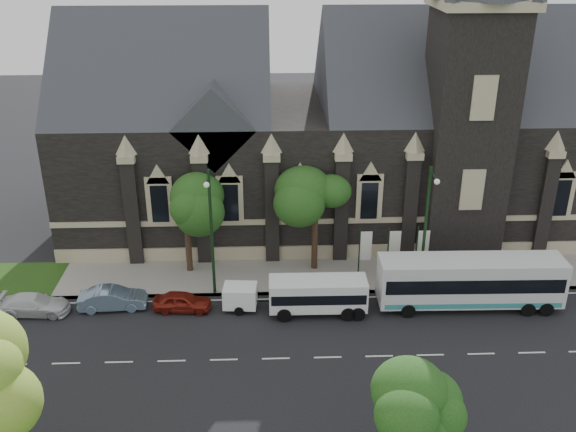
{
  "coord_description": "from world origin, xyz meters",
  "views": [
    {
      "loc": [
        -0.43,
        -30.18,
        22.64
      ],
      "look_at": [
        0.92,
        6.0,
        6.32
      ],
      "focal_mm": 39.79,
      "sensor_mm": 36.0,
      "label": 1
    }
  ],
  "objects_px": {
    "tree_park_east": "(427,402)",
    "banner_flag_center": "(392,248)",
    "banner_flag_left": "(363,249)",
    "sedan": "(113,299)",
    "street_lamp_mid": "(211,227)",
    "street_lamp_near": "(426,224)",
    "banner_flag_right": "(421,248)",
    "car_far_white": "(34,304)",
    "shuttle_bus": "(318,294)",
    "car_far_red": "(182,302)",
    "box_trailer": "(240,296)",
    "tour_coach": "(470,281)",
    "tree_walk_left": "(188,197)",
    "tree_walk_right": "(318,194)"
  },
  "relations": [
    {
      "from": "tree_park_east",
      "to": "street_lamp_mid",
      "type": "height_order",
      "value": "street_lamp_mid"
    },
    {
      "from": "banner_flag_right",
      "to": "car_far_white",
      "type": "distance_m",
      "value": 26.01
    },
    {
      "from": "banner_flag_center",
      "to": "car_far_white",
      "type": "height_order",
      "value": "banner_flag_center"
    },
    {
      "from": "tour_coach",
      "to": "car_far_white",
      "type": "height_order",
      "value": "tour_coach"
    },
    {
      "from": "street_lamp_near",
      "to": "car_far_white",
      "type": "xyz_separation_m",
      "value": [
        -25.41,
        -1.73,
        -4.46
      ]
    },
    {
      "from": "shuttle_bus",
      "to": "banner_flag_left",
      "type": "bearing_deg",
      "value": 51.06
    },
    {
      "from": "banner_flag_right",
      "to": "sedan",
      "type": "bearing_deg",
      "value": -171.23
    },
    {
      "from": "tree_park_east",
      "to": "street_lamp_mid",
      "type": "distance_m",
      "value": 19.32
    },
    {
      "from": "shuttle_bus",
      "to": "car_far_red",
      "type": "xyz_separation_m",
      "value": [
        -8.77,
        0.62,
        -0.76
      ]
    },
    {
      "from": "banner_flag_right",
      "to": "car_far_white",
      "type": "xyz_separation_m",
      "value": [
        -25.7,
        -3.64,
        -1.73
      ]
    },
    {
      "from": "banner_flag_left",
      "to": "street_lamp_mid",
      "type": "bearing_deg",
      "value": -169.5
    },
    {
      "from": "tree_park_east",
      "to": "banner_flag_center",
      "type": "distance_m",
      "value": 18.58
    },
    {
      "from": "street_lamp_near",
      "to": "banner_flag_left",
      "type": "height_order",
      "value": "street_lamp_near"
    },
    {
      "from": "street_lamp_near",
      "to": "banner_flag_left",
      "type": "distance_m",
      "value": 4.99
    },
    {
      "from": "tree_park_east",
      "to": "street_lamp_mid",
      "type": "bearing_deg",
      "value": 121.79
    },
    {
      "from": "banner_flag_left",
      "to": "car_far_white",
      "type": "height_order",
      "value": "banner_flag_left"
    },
    {
      "from": "tree_park_east",
      "to": "tree_walk_right",
      "type": "height_order",
      "value": "tree_walk_right"
    },
    {
      "from": "tree_park_east",
      "to": "tree_walk_left",
      "type": "height_order",
      "value": "tree_walk_left"
    },
    {
      "from": "banner_flag_left",
      "to": "car_far_white",
      "type": "xyz_separation_m",
      "value": [
        -21.7,
        -3.64,
        -1.73
      ]
    },
    {
      "from": "tree_park_east",
      "to": "street_lamp_mid",
      "type": "relative_size",
      "value": 0.7
    },
    {
      "from": "tour_coach",
      "to": "shuttle_bus",
      "type": "height_order",
      "value": "tour_coach"
    },
    {
      "from": "banner_flag_right",
      "to": "shuttle_bus",
      "type": "relative_size",
      "value": 0.64
    },
    {
      "from": "tree_park_east",
      "to": "banner_flag_left",
      "type": "height_order",
      "value": "tree_park_east"
    },
    {
      "from": "banner_flag_center",
      "to": "banner_flag_left",
      "type": "bearing_deg",
      "value": 180.0
    },
    {
      "from": "banner_flag_center",
      "to": "street_lamp_mid",
      "type": "bearing_deg",
      "value": -171.18
    },
    {
      "from": "tree_walk_left",
      "to": "street_lamp_mid",
      "type": "relative_size",
      "value": 0.85
    },
    {
      "from": "tree_walk_left",
      "to": "street_lamp_mid",
      "type": "distance_m",
      "value": 4.08
    },
    {
      "from": "tree_walk_right",
      "to": "box_trailer",
      "type": "relative_size",
      "value": 2.49
    },
    {
      "from": "banner_flag_center",
      "to": "box_trailer",
      "type": "height_order",
      "value": "banner_flag_center"
    },
    {
      "from": "banner_flag_right",
      "to": "shuttle_bus",
      "type": "distance_m",
      "value": 8.64
    },
    {
      "from": "banner_flag_right",
      "to": "car_far_red",
      "type": "bearing_deg",
      "value": -167.46
    },
    {
      "from": "street_lamp_mid",
      "to": "banner_flag_center",
      "type": "bearing_deg",
      "value": 8.82
    },
    {
      "from": "tree_walk_right",
      "to": "banner_flag_left",
      "type": "distance_m",
      "value": 4.92
    },
    {
      "from": "tree_walk_right",
      "to": "banner_flag_left",
      "type": "xyz_separation_m",
      "value": [
        3.08,
        -1.71,
        -3.43
      ]
    },
    {
      "from": "tree_walk_left",
      "to": "tree_walk_right",
      "type": "bearing_deg",
      "value": 0.06
    },
    {
      "from": "banner_flag_left",
      "to": "sedan",
      "type": "relative_size",
      "value": 0.92
    },
    {
      "from": "banner_flag_center",
      "to": "car_far_red",
      "type": "bearing_deg",
      "value": -165.76
    },
    {
      "from": "tree_park_east",
      "to": "shuttle_bus",
      "type": "height_order",
      "value": "tree_park_east"
    },
    {
      "from": "car_far_red",
      "to": "box_trailer",
      "type": "bearing_deg",
      "value": -84.64
    },
    {
      "from": "tree_walk_right",
      "to": "banner_flag_right",
      "type": "xyz_separation_m",
      "value": [
        7.08,
        -1.71,
        -3.43
      ]
    },
    {
      "from": "banner_flag_left",
      "to": "car_far_white",
      "type": "relative_size",
      "value": 0.9
    },
    {
      "from": "street_lamp_near",
      "to": "sedan",
      "type": "xyz_separation_m",
      "value": [
        -20.5,
        -1.3,
        -4.39
      ]
    },
    {
      "from": "tree_walk_right",
      "to": "street_lamp_mid",
      "type": "bearing_deg",
      "value": -153.35
    },
    {
      "from": "banner_flag_right",
      "to": "car_far_white",
      "type": "bearing_deg",
      "value": -171.94
    },
    {
      "from": "banner_flag_right",
      "to": "tour_coach",
      "type": "relative_size",
      "value": 0.34
    },
    {
      "from": "banner_flag_center",
      "to": "box_trailer",
      "type": "relative_size",
      "value": 1.28
    },
    {
      "from": "tree_park_east",
      "to": "street_lamp_near",
      "type": "xyz_separation_m",
      "value": [
        3.82,
        16.42,
        0.49
      ]
    },
    {
      "from": "tree_park_east",
      "to": "banner_flag_right",
      "type": "height_order",
      "value": "tree_park_east"
    },
    {
      "from": "sedan",
      "to": "car_far_white",
      "type": "height_order",
      "value": "sedan"
    },
    {
      "from": "street_lamp_mid",
      "to": "banner_flag_center",
      "type": "xyz_separation_m",
      "value": [
        12.29,
        1.91,
        -2.73
      ]
    }
  ]
}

